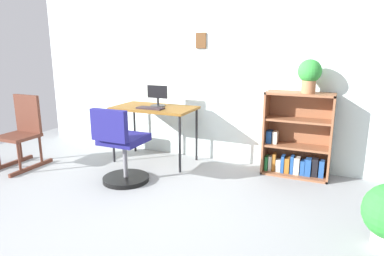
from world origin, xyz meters
name	(u,v)px	position (x,y,z in m)	size (l,w,h in m)	color
ground_plane	(108,230)	(0.00, 0.00, 0.00)	(6.24, 6.24, 0.00)	gray
wall_back	(205,70)	(0.00, 2.15, 1.18)	(5.20, 0.12, 2.36)	silver
desk	(155,111)	(-0.52, 1.70, 0.67)	(1.04, 0.59, 0.73)	brown
monitor	(158,96)	(-0.50, 1.75, 0.86)	(0.28, 0.19, 0.27)	#262628
keyboard	(150,108)	(-0.50, 1.56, 0.74)	(0.34, 0.15, 0.02)	#2C2126
office_chair	(121,150)	(-0.48, 0.90, 0.38)	(0.52, 0.55, 0.86)	black
rocking_chair	(23,131)	(-1.95, 0.88, 0.45)	(0.42, 0.64, 0.89)	#552B1E
bookshelf_low	(296,140)	(1.23, 1.95, 0.42)	(0.76, 0.30, 0.98)	brown
potted_plant_on_shelf	(310,74)	(1.32, 1.90, 1.19)	(0.25, 0.25, 0.37)	#9E6642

